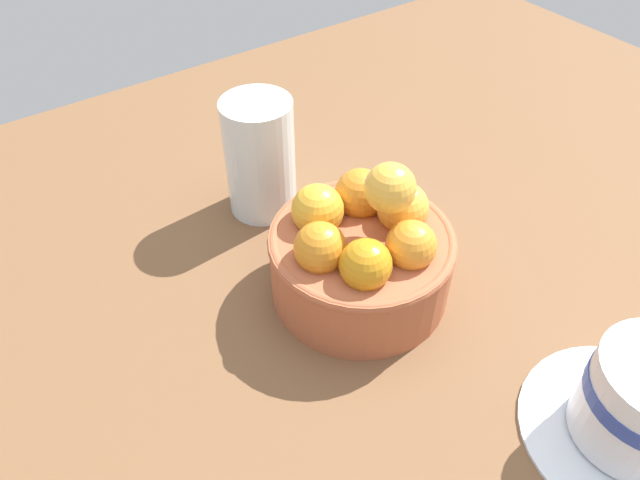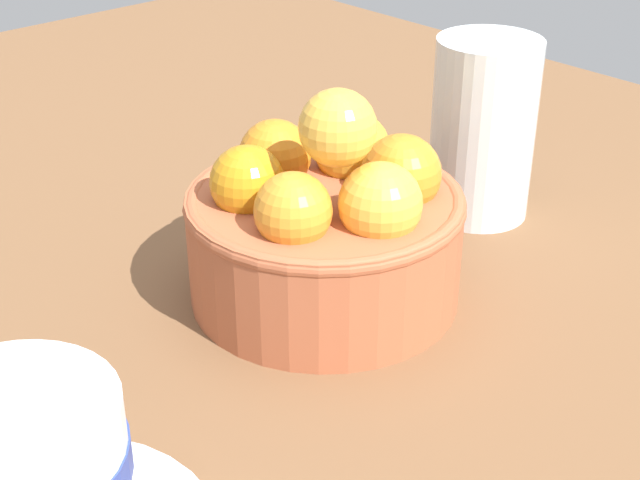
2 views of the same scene
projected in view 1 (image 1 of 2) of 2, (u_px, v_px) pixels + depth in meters
ground_plane at (358, 301)px, 53.40cm from camera, size 125.11×91.74×3.24cm
terracotta_bowl at (362, 252)px, 49.21cm from camera, size 15.45×15.45×13.02cm
water_glass at (260, 157)px, 56.63cm from camera, size 6.73×6.73×11.85cm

